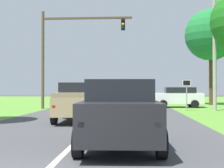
% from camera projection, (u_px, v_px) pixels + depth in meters
% --- Properties ---
extents(ground_plane, '(120.00, 120.00, 0.00)m').
position_uv_depth(ground_plane, '(99.00, 120.00, 16.52)').
color(ground_plane, '#424244').
extents(red_suv_near, '(2.33, 4.60, 1.90)m').
position_uv_depth(red_suv_near, '(120.00, 112.00, 8.95)').
color(red_suv_near, black).
rests_on(red_suv_near, ground_plane).
extents(pickup_truck_lead, '(2.32, 5.04, 1.94)m').
position_uv_depth(pickup_truck_lead, '(79.00, 102.00, 15.87)').
color(pickup_truck_lead, tan).
rests_on(pickup_truck_lead, ground_plane).
extents(traffic_light, '(7.39, 0.40, 7.93)m').
position_uv_depth(traffic_light, '(65.00, 44.00, 25.56)').
color(traffic_light, brown).
rests_on(traffic_light, ground_plane).
extents(keep_moving_sign, '(0.60, 0.09, 2.41)m').
position_uv_depth(keep_moving_sign, '(187.00, 90.00, 23.28)').
color(keep_moving_sign, gray).
rests_on(keep_moving_sign, ground_plane).
extents(oak_tree_right, '(5.12, 5.12, 9.55)m').
position_uv_depth(oak_tree_right, '(211.00, 35.00, 31.34)').
color(oak_tree_right, '#4C351E').
rests_on(oak_tree_right, ground_plane).
extents(crossing_suv_far, '(4.23, 2.21, 1.75)m').
position_uv_depth(crossing_suv_far, '(178.00, 97.00, 27.38)').
color(crossing_suv_far, silver).
rests_on(crossing_suv_far, ground_plane).
extents(utility_pole_right, '(0.28, 0.28, 8.73)m').
position_uv_depth(utility_pole_right, '(215.00, 52.00, 23.30)').
color(utility_pole_right, '#9E998E').
rests_on(utility_pole_right, ground_plane).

